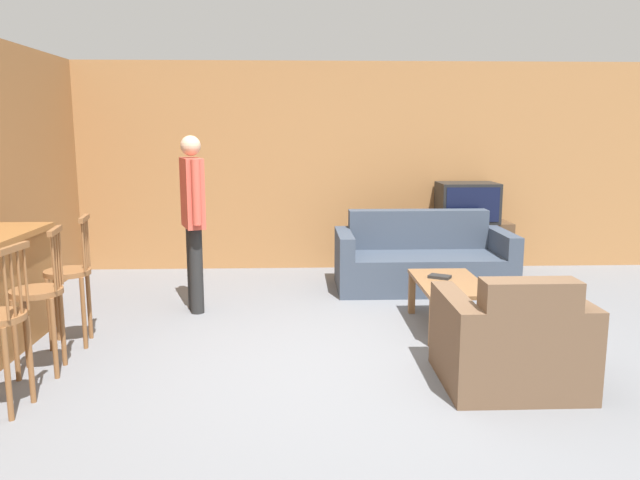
% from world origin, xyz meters
% --- Properties ---
extents(ground_plane, '(24.00, 24.00, 0.00)m').
position_xyz_m(ground_plane, '(0.00, 0.00, 0.00)').
color(ground_plane, slate).
extents(wall_back, '(9.40, 0.08, 2.60)m').
position_xyz_m(wall_back, '(0.00, 3.59, 1.30)').
color(wall_back, '#9E6B3D').
rests_on(wall_back, ground_plane).
extents(bar_chair_mid, '(0.42, 0.42, 1.08)m').
position_xyz_m(bar_chair_mid, '(-2.20, 0.09, 0.55)').
color(bar_chair_mid, brown).
rests_on(bar_chair_mid, ground_plane).
extents(bar_chair_far, '(0.42, 0.42, 1.08)m').
position_xyz_m(bar_chair_far, '(-2.20, 0.71, 0.55)').
color(bar_chair_far, brown).
rests_on(bar_chair_far, ground_plane).
extents(couch_far, '(1.93, 0.92, 0.85)m').
position_xyz_m(couch_far, '(1.07, 2.49, 0.30)').
color(couch_far, '#384251').
rests_on(couch_far, ground_plane).
extents(armchair_near, '(0.94, 0.88, 0.83)m').
position_xyz_m(armchair_near, '(1.14, -0.27, 0.30)').
color(armchair_near, brown).
rests_on(armchair_near, ground_plane).
extents(coffee_table, '(0.57, 1.03, 0.43)m').
position_xyz_m(coffee_table, '(1.02, 1.01, 0.37)').
color(coffee_table, brown).
rests_on(coffee_table, ground_plane).
extents(tv_unit, '(1.08, 0.48, 0.63)m').
position_xyz_m(tv_unit, '(1.77, 3.25, 0.32)').
color(tv_unit, '#513823').
rests_on(tv_unit, ground_plane).
extents(tv, '(0.71, 0.52, 0.49)m').
position_xyz_m(tv, '(1.77, 3.25, 0.88)').
color(tv, black).
rests_on(tv, tv_unit).
extents(book_on_table, '(0.23, 0.20, 0.03)m').
position_xyz_m(book_on_table, '(0.96, 1.13, 0.45)').
color(book_on_table, black).
rests_on(book_on_table, coffee_table).
extents(person_by_window, '(0.29, 0.52, 1.71)m').
position_xyz_m(person_by_window, '(-1.34, 1.64, 0.97)').
color(person_by_window, black).
rests_on(person_by_window, ground_plane).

